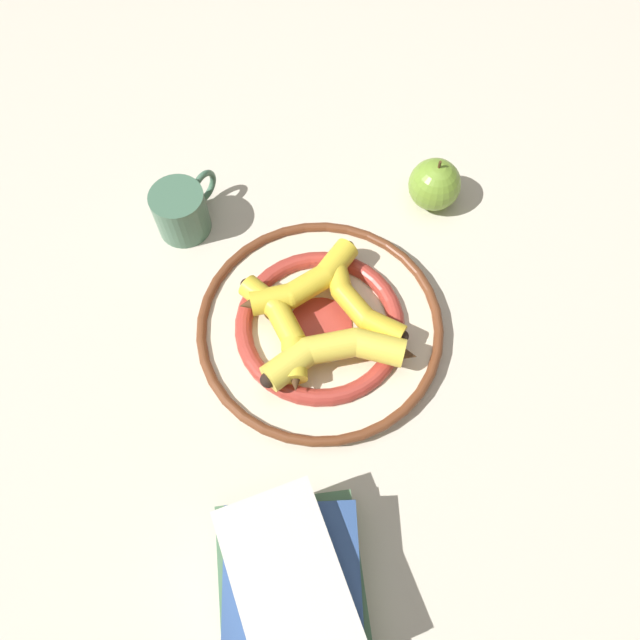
{
  "coord_description": "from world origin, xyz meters",
  "views": [
    {
      "loc": [
        -0.3,
        0.24,
        0.79
      ],
      "look_at": [
        -0.02,
        -0.01,
        0.03
      ],
      "focal_mm": 35.0,
      "sensor_mm": 36.0,
      "label": 1
    }
  ],
  "objects_px": {
    "decorative_bowl": "(320,326)",
    "banana_d": "(336,352)",
    "book_stack": "(292,591)",
    "banana_c": "(356,300)",
    "banana_b": "(304,284)",
    "apple": "(434,185)",
    "coffee_mug": "(182,210)",
    "banana_a": "(281,328)"
  },
  "relations": [
    {
      "from": "decorative_bowl",
      "to": "banana_d",
      "type": "bearing_deg",
      "value": 159.89
    },
    {
      "from": "banana_d",
      "to": "book_stack",
      "type": "relative_size",
      "value": 0.73
    },
    {
      "from": "banana_c",
      "to": "book_stack",
      "type": "relative_size",
      "value": 0.69
    },
    {
      "from": "decorative_bowl",
      "to": "banana_b",
      "type": "distance_m",
      "value": 0.06
    },
    {
      "from": "decorative_bowl",
      "to": "apple",
      "type": "height_order",
      "value": "apple"
    },
    {
      "from": "banana_b",
      "to": "coffee_mug",
      "type": "height_order",
      "value": "coffee_mug"
    },
    {
      "from": "banana_c",
      "to": "coffee_mug",
      "type": "xyz_separation_m",
      "value": [
        0.28,
        0.09,
        -0.01
      ]
    },
    {
      "from": "coffee_mug",
      "to": "decorative_bowl",
      "type": "bearing_deg",
      "value": -98.17
    },
    {
      "from": "decorative_bowl",
      "to": "apple",
      "type": "bearing_deg",
      "value": -79.16
    },
    {
      "from": "banana_b",
      "to": "banana_c",
      "type": "bearing_deg",
      "value": -53.38
    },
    {
      "from": "banana_c",
      "to": "apple",
      "type": "distance_m",
      "value": 0.24
    },
    {
      "from": "banana_c",
      "to": "banana_b",
      "type": "bearing_deg",
      "value": -145.73
    },
    {
      "from": "decorative_bowl",
      "to": "banana_d",
      "type": "relative_size",
      "value": 1.83
    },
    {
      "from": "banana_c",
      "to": "book_stack",
      "type": "height_order",
      "value": "book_stack"
    },
    {
      "from": "banana_a",
      "to": "apple",
      "type": "distance_m",
      "value": 0.33
    },
    {
      "from": "banana_b",
      "to": "book_stack",
      "type": "relative_size",
      "value": 0.74
    },
    {
      "from": "banana_c",
      "to": "coffee_mug",
      "type": "height_order",
      "value": "coffee_mug"
    },
    {
      "from": "banana_a",
      "to": "banana_b",
      "type": "bearing_deg",
      "value": -49.66
    },
    {
      "from": "decorative_bowl",
      "to": "banana_c",
      "type": "distance_m",
      "value": 0.06
    },
    {
      "from": "book_stack",
      "to": "coffee_mug",
      "type": "distance_m",
      "value": 0.54
    },
    {
      "from": "coffee_mug",
      "to": "apple",
      "type": "distance_m",
      "value": 0.38
    },
    {
      "from": "banana_b",
      "to": "coffee_mug",
      "type": "xyz_separation_m",
      "value": [
        0.22,
        0.05,
        -0.01
      ]
    },
    {
      "from": "book_stack",
      "to": "coffee_mug",
      "type": "height_order",
      "value": "book_stack"
    },
    {
      "from": "banana_b",
      "to": "apple",
      "type": "xyz_separation_m",
      "value": [
        0.0,
        -0.26,
        -0.01
      ]
    },
    {
      "from": "banana_a",
      "to": "apple",
      "type": "relative_size",
      "value": 1.95
    },
    {
      "from": "banana_a",
      "to": "banana_b",
      "type": "distance_m",
      "value": 0.07
    },
    {
      "from": "banana_a",
      "to": "banana_b",
      "type": "height_order",
      "value": "banana_b"
    },
    {
      "from": "banana_a",
      "to": "banana_d",
      "type": "xyz_separation_m",
      "value": [
        -0.07,
        -0.03,
        0.0
      ]
    },
    {
      "from": "banana_b",
      "to": "decorative_bowl",
      "type": "bearing_deg",
      "value": -99.85
    },
    {
      "from": "coffee_mug",
      "to": "banana_b",
      "type": "bearing_deg",
      "value": -92.44
    },
    {
      "from": "banana_b",
      "to": "banana_a",
      "type": "bearing_deg",
      "value": -147.48
    },
    {
      "from": "banana_a",
      "to": "banana_d",
      "type": "relative_size",
      "value": 0.95
    },
    {
      "from": "decorative_bowl",
      "to": "banana_a",
      "type": "bearing_deg",
      "value": 68.12
    },
    {
      "from": "decorative_bowl",
      "to": "banana_b",
      "type": "xyz_separation_m",
      "value": [
        0.05,
        -0.02,
        0.03
      ]
    },
    {
      "from": "banana_d",
      "to": "banana_b",
      "type": "bearing_deg",
      "value": -78.79
    },
    {
      "from": "decorative_bowl",
      "to": "banana_a",
      "type": "xyz_separation_m",
      "value": [
        0.02,
        0.05,
        0.03
      ]
    },
    {
      "from": "banana_b",
      "to": "banana_d",
      "type": "distance_m",
      "value": 0.11
    },
    {
      "from": "banana_b",
      "to": "apple",
      "type": "bearing_deg",
      "value": 8.02
    },
    {
      "from": "apple",
      "to": "coffee_mug",
      "type": "bearing_deg",
      "value": 55.38
    },
    {
      "from": "banana_a",
      "to": "book_stack",
      "type": "bearing_deg",
      "value": 157.28
    },
    {
      "from": "decorative_bowl",
      "to": "coffee_mug",
      "type": "relative_size",
      "value": 2.83
    },
    {
      "from": "banana_d",
      "to": "apple",
      "type": "height_order",
      "value": "apple"
    }
  ]
}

